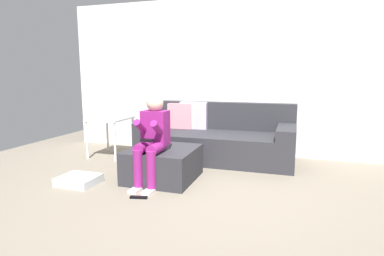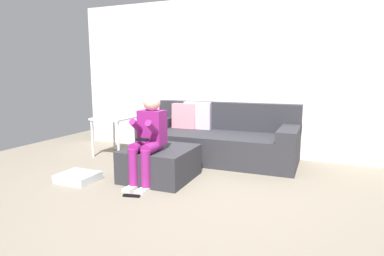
{
  "view_description": "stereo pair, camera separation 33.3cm",
  "coord_description": "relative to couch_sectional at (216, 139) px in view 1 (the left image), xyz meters",
  "views": [
    {
      "loc": [
        0.93,
        -2.91,
        1.27
      ],
      "look_at": [
        -0.38,
        1.16,
        0.56
      ],
      "focal_mm": 29.96,
      "sensor_mm": 36.0,
      "label": 1
    },
    {
      "loc": [
        1.25,
        -2.8,
        1.27
      ],
      "look_at": [
        -0.38,
        1.16,
        0.56
      ],
      "focal_mm": 29.96,
      "sensor_mm": 36.0,
      "label": 2
    }
  ],
  "objects": [
    {
      "name": "person_seated",
      "position": [
        -0.42,
        -1.37,
        0.28
      ],
      "size": [
        0.29,
        0.59,
        1.05
      ],
      "color": "#8C1E72",
      "rests_on": "ground_plane"
    },
    {
      "name": "ground_plane",
      "position": [
        0.2,
        -1.78,
        -0.3
      ],
      "size": [
        7.53,
        7.53,
        0.0
      ],
      "primitive_type": "plane",
      "color": "slate"
    },
    {
      "name": "couch_sectional",
      "position": [
        0.0,
        0.0,
        0.0
      ],
      "size": [
        2.3,
        0.98,
        0.85
      ],
      "color": "#2D2D33",
      "rests_on": "ground_plane"
    },
    {
      "name": "remote_near_ottoman",
      "position": [
        -0.37,
        -1.84,
        -0.29
      ],
      "size": [
        0.19,
        0.08,
        0.02
      ],
      "primitive_type": "cube",
      "rotation": [
        0.0,
        0.0,
        0.21
      ],
      "color": "black",
      "rests_on": "ground_plane"
    },
    {
      "name": "side_table",
      "position": [
        -1.62,
        -0.34,
        0.23
      ],
      "size": [
        0.55,
        0.62,
        0.61
      ],
      "color": "white",
      "rests_on": "ground_plane"
    },
    {
      "name": "wall_back",
      "position": [
        0.2,
        0.47,
        0.94
      ],
      "size": [
        5.79,
        0.1,
        2.49
      ],
      "primitive_type": "cube",
      "color": "white",
      "rests_on": "ground_plane"
    },
    {
      "name": "storage_bin",
      "position": [
        -1.25,
        -1.65,
        -0.25
      ],
      "size": [
        0.45,
        0.38,
        0.1
      ],
      "primitive_type": "cube",
      "rotation": [
        0.0,
        0.0,
        -0.02
      ],
      "color": "silver",
      "rests_on": "ground_plane"
    },
    {
      "name": "ottoman",
      "position": [
        -0.38,
        -1.17,
        -0.11
      ],
      "size": [
        0.79,
        0.82,
        0.39
      ],
      "primitive_type": "cube",
      "color": "#2D2D33",
      "rests_on": "ground_plane"
    }
  ]
}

